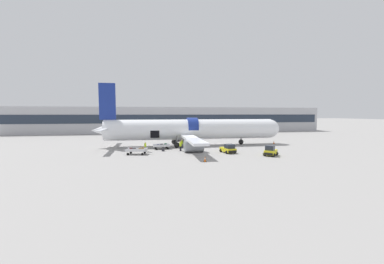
% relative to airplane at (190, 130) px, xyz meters
% --- Properties ---
extents(ground_plane, '(500.00, 500.00, 0.00)m').
position_rel_airplane_xyz_m(ground_plane, '(0.32, -5.27, -3.26)').
color(ground_plane, gray).
extents(terminal_strip, '(107.50, 12.73, 8.75)m').
position_rel_airplane_xyz_m(terminal_strip, '(0.32, 37.88, 1.11)').
color(terminal_strip, '#B2B2B7').
rests_on(terminal_strip, ground_plane).
extents(airplane, '(38.85, 31.32, 12.41)m').
position_rel_airplane_xyz_m(airplane, '(0.00, 0.00, 0.00)').
color(airplane, white).
rests_on(airplane, ground_plane).
extents(baggage_tug_lead, '(2.50, 3.25, 1.50)m').
position_rel_airplane_xyz_m(baggage_tug_lead, '(4.89, -10.02, -2.61)').
color(baggage_tug_lead, yellow).
rests_on(baggage_tug_lead, ground_plane).
extents(baggage_tug_mid, '(2.76, 2.78, 1.65)m').
position_rel_airplane_xyz_m(baggage_tug_mid, '(10.49, -13.82, -2.57)').
color(baggage_tug_mid, yellow).
rests_on(baggage_tug_mid, ground_plane).
extents(baggage_cart_loading, '(3.97, 2.03, 1.10)m').
position_rel_airplane_xyz_m(baggage_cart_loading, '(-5.90, -3.88, -2.76)').
color(baggage_cart_loading, silver).
rests_on(baggage_cart_loading, ground_plane).
extents(baggage_cart_queued, '(4.33, 2.50, 1.18)m').
position_rel_airplane_xyz_m(baggage_cart_queued, '(-10.16, -8.82, -2.68)').
color(baggage_cart_queued, silver).
rests_on(baggage_cart_queued, ground_plane).
extents(ground_crew_loader_a, '(0.50, 0.63, 1.81)m').
position_rel_airplane_xyz_m(ground_crew_loader_a, '(-2.79, -6.72, -2.31)').
color(ground_crew_loader_a, black).
rests_on(ground_crew_loader_a, ground_plane).
extents(ground_crew_loader_b, '(0.48, 0.57, 1.64)m').
position_rel_airplane_xyz_m(ground_crew_loader_b, '(-2.07, -3.22, -2.40)').
color(ground_crew_loader_b, '#1E2338').
rests_on(ground_crew_loader_b, ground_plane).
extents(ground_crew_driver, '(0.42, 0.54, 1.56)m').
position_rel_airplane_xyz_m(ground_crew_driver, '(-8.91, -5.52, -2.44)').
color(ground_crew_driver, black).
rests_on(ground_crew_driver, ground_plane).
extents(suitcase_on_tarmac_upright, '(0.51, 0.35, 0.72)m').
position_rel_airplane_xyz_m(suitcase_on_tarmac_upright, '(-5.83, -6.36, -2.96)').
color(suitcase_on_tarmac_upright, '#2D2D33').
rests_on(suitcase_on_tarmac_upright, ground_plane).
extents(safety_cone_nose, '(0.44, 0.44, 0.68)m').
position_rel_airplane_xyz_m(safety_cone_nose, '(18.61, -0.37, -2.94)').
color(safety_cone_nose, black).
rests_on(safety_cone_nose, ground_plane).
extents(safety_cone_engine_left, '(0.44, 0.44, 0.79)m').
position_rel_airplane_xyz_m(safety_cone_engine_left, '(-0.68, -16.56, -2.89)').
color(safety_cone_engine_left, black).
rests_on(safety_cone_engine_left, ground_plane).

